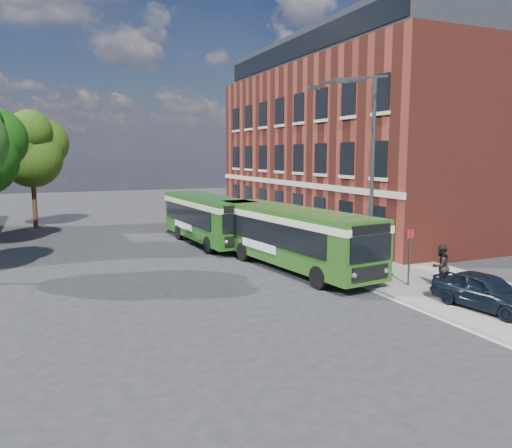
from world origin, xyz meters
name	(u,v)px	position (x,y,z in m)	size (l,w,h in m)	color
ground	(248,279)	(0.00, 0.00, 0.00)	(120.00, 120.00, 0.00)	#28282B
pavement	(300,240)	(7.00, 8.00, 0.07)	(6.00, 48.00, 0.15)	gray
kerb_line	(258,244)	(3.95, 8.00, 0.01)	(0.12, 48.00, 0.01)	beige
brick_office	(357,137)	(14.00, 12.00, 6.97)	(12.10, 26.00, 14.20)	maroon
street_lamp	(365,174)	(4.84, -2.00, 4.79)	(2.96, 2.38, 9.00)	#3B3D40
bus_stop_sign	(409,254)	(5.60, -4.20, 1.51)	(0.35, 0.08, 2.52)	#3B3D40
bus_front	(291,232)	(2.76, 1.10, 1.83)	(3.95, 11.48, 3.02)	#265419
bus_rear	(207,215)	(1.12, 9.55, 1.83)	(3.19, 10.24, 3.02)	#1C5014
parked_car	(485,291)	(5.91, -7.90, 0.81)	(1.56, 3.88, 1.32)	black
pedestrian_a	(373,260)	(4.60, -3.06, 1.08)	(0.68, 0.45, 1.86)	black
pedestrian_b	(440,266)	(6.54, -5.02, 1.06)	(0.88, 0.69, 1.81)	black
tree_right	(32,149)	(-8.96, 21.38, 6.08)	(5.31, 5.05, 8.96)	#362413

